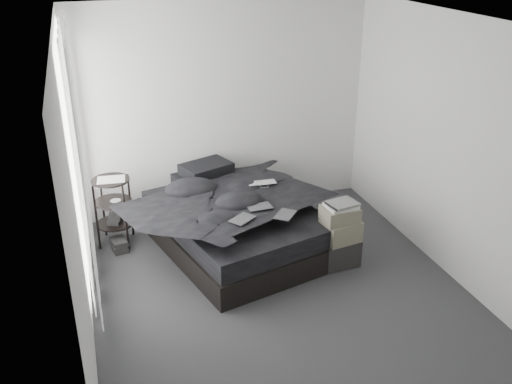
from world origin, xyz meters
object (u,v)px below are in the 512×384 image
object	(u,v)px
laptop	(263,179)
box_lower	(338,252)
bed	(237,236)
side_stand	(114,212)

from	to	relation	value
laptop	box_lower	xyz separation A→B (m)	(0.58, -0.82, -0.59)
bed	side_stand	bearing A→B (deg)	143.52
laptop	box_lower	distance (m)	1.16
laptop	box_lower	size ratio (longest dim) A/B	0.80
bed	laptop	distance (m)	0.71
side_stand	box_lower	size ratio (longest dim) A/B	1.93
laptop	bed	bearing A→B (deg)	-154.50
side_stand	bed	bearing A→B (deg)	-22.09
laptop	side_stand	size ratio (longest dim) A/B	0.42
side_stand	laptop	bearing A→B (deg)	-13.24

